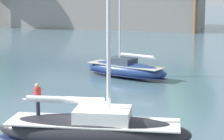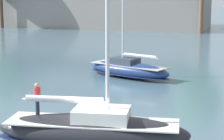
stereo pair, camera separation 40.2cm
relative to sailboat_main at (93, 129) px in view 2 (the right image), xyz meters
name	(u,v)px [view 2 (the right image)]	position (x,y,z in m)	size (l,w,h in m)	color
sailboat_main	(93,129)	(0.00, 0.00, 0.00)	(9.90, 4.25, 13.18)	#232328
sailboat_moored_near_marina	(128,69)	(-3.38, 17.42, -0.12)	(8.63, 4.97, 11.46)	navy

